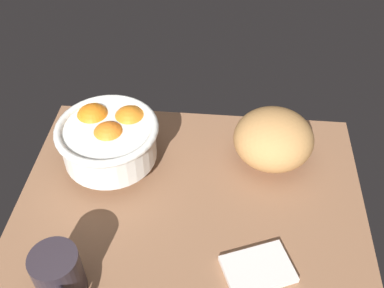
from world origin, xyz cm
name	(u,v)px	position (x,y,z in cm)	size (l,w,h in cm)	color
ground_plane	(190,211)	(0.00, 0.00, -1.50)	(65.93, 53.65, 3.00)	#8A5E41
fruit_bowl	(109,138)	(16.86, -10.01, 6.92)	(20.01, 20.01, 11.59)	white
bread_loaf	(273,139)	(-15.50, -14.03, 5.59)	(16.09, 15.62, 11.18)	#BB854B
napkin_folded	(258,269)	(-12.59, 12.49, 0.53)	(11.30, 7.95, 1.06)	silver
mug	(59,276)	(18.64, 18.92, 4.61)	(8.10, 11.43, 9.21)	#2F272E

